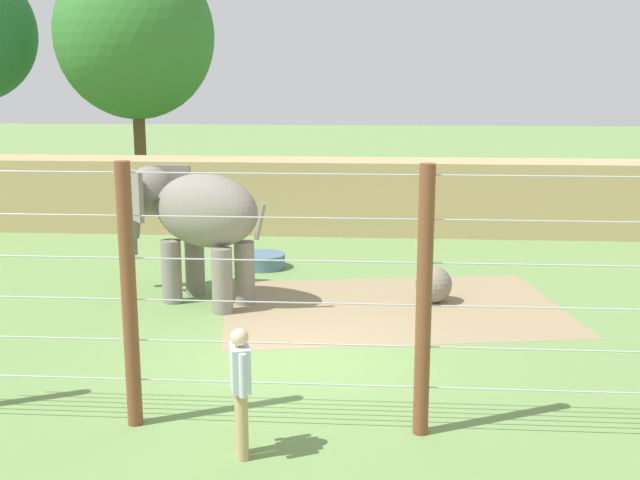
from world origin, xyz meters
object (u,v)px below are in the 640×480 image
object	(u,v)px
zookeeper	(241,386)
water_tub	(263,261)
elephant	(195,215)
enrichment_ball	(434,284)

from	to	relation	value
zookeeper	water_tub	world-z (taller)	zookeeper
water_tub	elephant	bearing A→B (deg)	-107.83
elephant	zookeeper	xyz separation A→B (m)	(2.06, -6.66, -0.90)
elephant	water_tub	distance (m)	3.47
zookeeper	elephant	bearing A→B (deg)	107.20
elephant	water_tub	xyz separation A→B (m)	(0.94, 2.91, -1.64)
zookeeper	water_tub	xyz separation A→B (m)	(-1.12, 9.57, -0.74)
elephant	zookeeper	world-z (taller)	elephant
enrichment_ball	zookeeper	size ratio (longest dim) A/B	0.46
enrichment_ball	zookeeper	distance (m)	7.49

